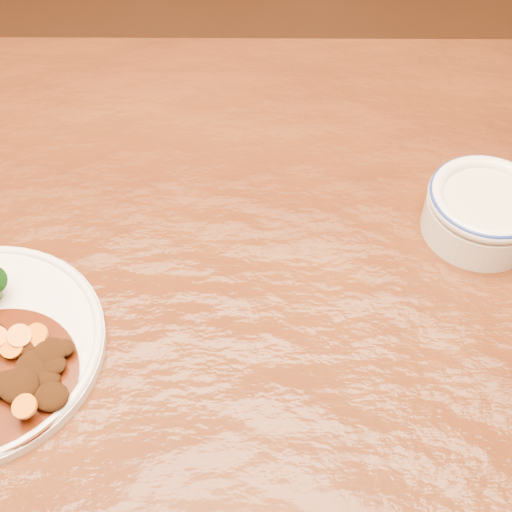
{
  "coord_description": "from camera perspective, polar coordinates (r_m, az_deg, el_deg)",
  "views": [
    {
      "loc": [
        0.08,
        -0.44,
        1.33
      ],
      "look_at": [
        0.06,
        0.03,
        0.77
      ],
      "focal_mm": 50.0,
      "sensor_mm": 36.0,
      "label": 1
    }
  ],
  "objects": [
    {
      "name": "dip_bowl",
      "position": [
        0.79,
        17.78,
        3.58
      ],
      "size": [
        0.13,
        0.13,
        0.06
      ],
      "rotation": [
        0.0,
        0.0,
        -0.15
      ],
      "color": "beige",
      "rests_on": "dining_table"
    },
    {
      "name": "dining_table",
      "position": [
        0.8,
        -4.59,
        -6.04
      ],
      "size": [
        1.53,
        0.96,
        0.75
      ],
      "rotation": [
        0.0,
        0.0,
        0.04
      ],
      "color": "#4F250D",
      "rests_on": "ground"
    }
  ]
}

